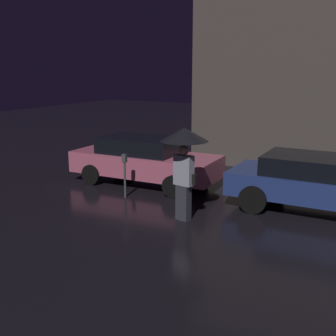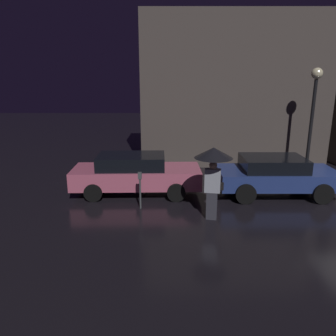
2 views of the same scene
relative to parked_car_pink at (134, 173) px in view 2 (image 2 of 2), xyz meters
name	(u,v)px [view 2 (image 2 of 2)]	position (x,y,z in m)	size (l,w,h in m)	color
building_facade_left	(230,91)	(4.34, 5.07, 2.76)	(8.82, 3.00, 7.05)	#564C47
parked_car_pink	(134,173)	(0.00, 0.00, 0.00)	(4.67, 1.92, 1.45)	#DB6684
parked_car_blue	(274,174)	(5.09, -0.15, -0.01)	(4.23, 2.06, 1.41)	navy
pedestrian_with_umbrella	(212,163)	(2.51, -2.31, 0.99)	(1.13, 1.13, 2.21)	#383842
parking_meter	(139,186)	(0.29, -1.49, 0.00)	(0.12, 0.10, 1.23)	#4C5154
street_lamp_near	(312,100)	(7.16, 2.09, 2.49)	(0.45, 0.45, 4.54)	black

